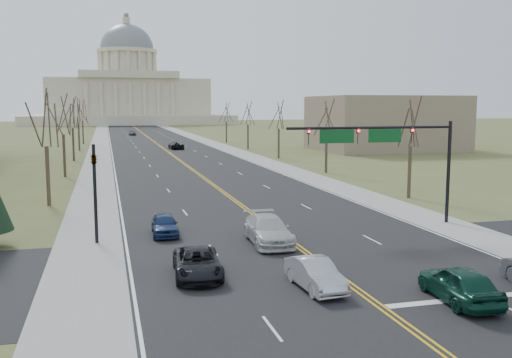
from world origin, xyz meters
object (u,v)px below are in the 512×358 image
signal_left (95,182)px  car_far_sb (132,133)px  signal_mast (384,143)px  car_nb_inner_lead (460,284)px  car_far_nb (176,145)px  car_sb_inner_second (268,230)px  car_sb_inner_lead (315,274)px  car_sb_outer_second (165,224)px  car_sb_outer_lead (197,263)px

signal_left → car_far_sb: signal_left is taller
signal_mast → car_far_sb: bearing=94.9°
signal_left → car_nb_inner_lead: signal_left is taller
car_far_nb → car_far_sb: car_far_nb is taller
signal_mast → signal_left: signal_mast is taller
signal_mast → car_far_nb: size_ratio=2.36×
signal_left → car_sb_inner_second: bearing=-15.3°
car_nb_inner_lead → car_sb_inner_second: 12.98m
car_sb_inner_lead → car_far_nb: size_ratio=0.81×
car_nb_inner_lead → signal_left: bearing=-40.4°
car_nb_inner_lead → car_sb_outer_second: bearing=-51.7°
car_sb_outer_lead → car_far_nb: 82.64m
signal_mast → car_nb_inner_lead: bearing=-105.1°
car_far_nb → signal_mast: bearing=91.1°
signal_left → car_sb_inner_second: 10.78m
car_sb_inner_second → car_far_nb: car_sb_inner_second is taller
signal_left → car_sb_outer_second: signal_left is taller
car_far_nb → car_sb_inner_lead: bearing=84.3°
car_nb_inner_lead → car_sb_inner_lead: bearing=-26.9°
signal_mast → car_far_nb: 74.19m
car_sb_outer_second → car_sb_inner_second: bearing=-31.5°
car_sb_inner_lead → car_sb_inner_second: size_ratio=0.74×
signal_mast → car_far_sb: size_ratio=2.92×
car_sb_inner_second → car_nb_inner_lead: bearing=-64.8°
car_sb_inner_lead → car_sb_outer_second: car_sb_outer_second is taller
signal_left → car_nb_inner_lead: 21.22m
car_nb_inner_lead → car_far_nb: bearing=-85.0°
signal_mast → car_nb_inner_lead: signal_mast is taller
signal_mast → car_sb_inner_second: bearing=-162.9°
car_sb_inner_second → car_sb_outer_second: 7.00m
signal_mast → car_sb_inner_second: signal_mast is taller
signal_mast → car_sb_inner_second: size_ratio=2.14×
car_nb_inner_lead → car_sb_inner_second: bearing=-63.3°
car_sb_outer_lead → car_sb_outer_second: size_ratio=1.19×
car_sb_outer_lead → car_far_nb: car_far_nb is taller
car_sb_outer_second → car_far_sb: (3.78, 126.00, 0.02)m
signal_left → signal_mast: bearing=-0.0°
car_sb_inner_lead → car_sb_inner_second: (0.31, 8.81, 0.14)m
signal_mast → signal_left: bearing=180.0°
car_sb_inner_second → car_far_nb: (3.67, 76.58, -0.11)m
signal_mast → car_far_sb: 127.74m
car_nb_inner_lead → car_sb_inner_second: (-4.97, 12.00, 0.03)m
car_sb_inner_lead → car_sb_outer_lead: bearing=142.5°
car_sb_inner_lead → car_far_nb: (3.98, 85.39, 0.03)m
signal_left → car_far_nb: 75.15m
car_sb_outer_lead → signal_left: bearing=124.3°
signal_left → car_sb_outer_second: (4.21, 1.16, -3.01)m
car_nb_inner_lead → car_far_nb: size_ratio=0.91×
car_sb_inner_lead → car_sb_outer_lead: size_ratio=0.87×
signal_mast → car_sb_outer_lead: (-14.12, -8.33, -5.08)m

